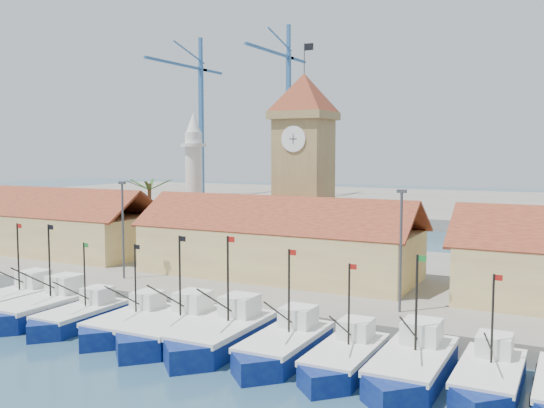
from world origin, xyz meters
The scene contains 21 objects.
ground centered at (0.00, 0.00, 0.00)m, with size 400.00×400.00×0.00m, color navy.
quay centered at (0.00, 24.00, 0.75)m, with size 140.00×32.00×1.50m, color gray.
terminal centered at (0.00, 110.00, 1.00)m, with size 240.00×80.00×2.00m, color gray.
boat_0 centered at (-16.31, 2.94, 0.80)m, with size 3.71×10.18×7.70m.
boat_1 centered at (-12.09, 2.35, 0.82)m, with size 3.82×10.46×7.91m.
boat_2 centered at (-8.03, 2.15, 0.69)m, with size 3.24×8.88×6.72m.
boat_3 centered at (-3.40, 2.49, 0.71)m, with size 3.32×9.09×6.88m.
boat_4 centered at (0.52, 2.49, 0.81)m, with size 3.76×10.30×7.79m.
boat_5 centered at (4.34, 2.70, 0.83)m, with size 3.85×10.56×7.99m.
boat_6 centered at (8.97, 2.72, 0.77)m, with size 3.58×9.80×7.41m.
boat_7 centered at (13.18, 2.46, 0.71)m, with size 3.31×9.07×6.87m.
boat_8 centered at (17.23, 2.63, 0.80)m, with size 3.73×10.22×7.73m.
boat_9 centered at (21.41, 3.06, 0.71)m, with size 3.31×9.08×6.87m.
hall_left centered at (-32.00, 20.00, 3.99)m, with size 31.20×10.13×7.61m.
hall_center centered at (0.00, 20.00, 3.99)m, with size 27.04×10.13×7.61m.
clock_tower centered at (0.00, 26.00, 11.96)m, with size 5.80×5.80×22.70m.
minaret centered at (-15.00, 28.00, 9.73)m, with size 3.00×3.00×16.30m.
palm_tree centered at (-20.00, 26.00, 6.25)m, with size 5.60×5.03×8.39m.
lamp_posts centered at (0.50, 12.00, 6.48)m, with size 80.70×0.25×9.03m.
crane_blue_far centered at (-63.17, 100.56, 24.45)m, with size 1.00×32.57×40.46m.
crane_blue_near centered at (-40.87, 106.73, 25.68)m, with size 1.00×31.83×42.80m.
Camera 1 is at (25.47, -31.14, 13.28)m, focal length 40.00 mm.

